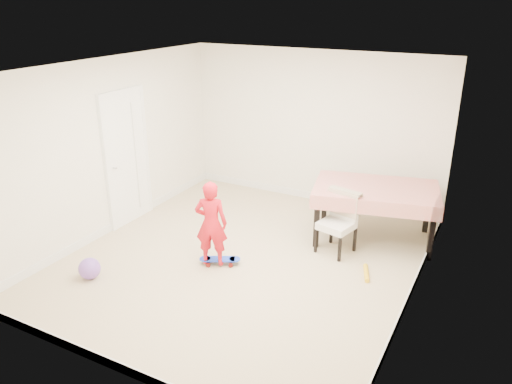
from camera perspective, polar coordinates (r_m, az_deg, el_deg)
The scene contains 17 objects.
ground at distance 6.96m, azimuth -1.51°, elevation -7.68°, with size 5.00×5.00×0.00m, color tan.
ceiling at distance 6.13m, azimuth -1.75°, elevation 13.85°, with size 4.50×5.00×0.04m, color white.
wall_back at distance 8.58m, azimuth 6.58°, elevation 7.27°, with size 4.50×0.04×2.60m, color white.
wall_front at distance 4.61m, azimuth -17.01°, elevation -6.63°, with size 4.50×0.04×2.60m, color white.
wall_left at distance 7.72m, azimuth -16.25°, elevation 4.91°, with size 0.04×5.00×2.60m, color white.
wall_right at distance 5.74m, azimuth 18.18°, elevation -1.07°, with size 0.04×5.00×2.60m, color white.
door at distance 8.00m, azimuth -14.55°, elevation 3.60°, with size 0.10×0.94×2.11m, color white.
baseboard_back at distance 8.98m, azimuth 6.27°, elevation -0.40°, with size 4.50×0.02×0.12m, color white.
baseboard_front at distance 5.29m, azimuth -15.55°, elevation -18.61°, with size 4.50×0.02×0.12m, color white.
baseboard_left at distance 8.16m, azimuth -15.40°, elevation -3.44°, with size 0.02×5.00×0.12m, color white.
baseboard_right at distance 6.30m, azimuth 16.94°, elevation -11.55°, with size 0.02×5.00×0.12m, color white.
dining_table at distance 7.54m, azimuth 13.34°, elevation -2.39°, with size 1.76×1.10×0.83m, color red, non-canonical shape.
dining_chair at distance 7.05m, azimuth 9.18°, elevation -3.53°, with size 0.49×0.57×0.89m, color silver, non-canonical shape.
skateboard at distance 6.85m, azimuth -4.14°, elevation -7.90°, with size 0.56×0.20×0.08m, color blue, non-canonical shape.
child at distance 6.57m, azimuth -5.13°, elevation -3.89°, with size 0.43×0.28×1.17m, color red.
balloon at distance 6.81m, azimuth -18.49°, elevation -8.29°, with size 0.28×0.28×0.28m, color #8253C7.
foam_toy at distance 6.74m, azimuth 12.49°, elevation -9.03°, with size 0.06×0.06×0.40m, color yellow.
Camera 1 is at (2.99, -5.28, 3.41)m, focal length 35.00 mm.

